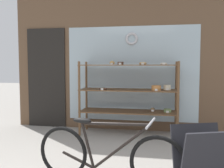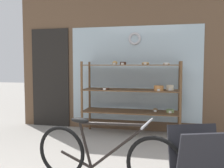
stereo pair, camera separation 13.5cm
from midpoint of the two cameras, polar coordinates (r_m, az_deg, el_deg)
The scene contains 4 objects.
storefront_facade at distance 5.13m, azimuth 3.27°, elevation 9.05°, with size 4.56×0.13×3.62m.
display_case at distance 4.70m, azimuth 5.75°, elevation -1.34°, with size 1.83×0.52×1.41m.
bicycle at distance 2.85m, azimuth -0.44°, elevation -15.97°, with size 1.71×0.46×0.74m.
sandwich_board at distance 2.69m, azimuth 20.63°, elevation -16.84°, with size 0.62×0.53×0.71m.
Camera 2 is at (0.85, -2.06, 1.32)m, focal length 40.00 mm.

